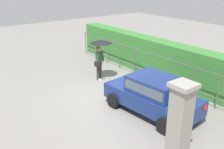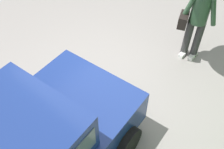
# 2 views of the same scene
# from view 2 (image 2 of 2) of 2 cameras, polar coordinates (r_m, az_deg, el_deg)

# --- Properties ---
(ground_plane) EXTENTS (40.00, 40.00, 0.00)m
(ground_plane) POSITION_cam_2_polar(r_m,az_deg,el_deg) (5.09, -0.84, -1.90)
(ground_plane) COLOR gray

